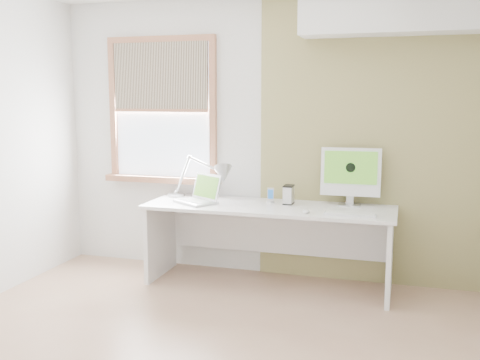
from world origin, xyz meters
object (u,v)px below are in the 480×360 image
at_px(external_drive, 289,195).
at_px(laptop, 200,195).
at_px(desk, 270,226).
at_px(desk_lamp, 214,177).
at_px(imac, 351,173).

bearing_deg(external_drive, laptop, -169.13).
distance_m(desk, desk_lamp, 0.71).
xyz_separation_m(desk, laptop, (-0.64, -0.08, 0.26)).
xyz_separation_m(external_drive, imac, (0.53, 0.11, 0.20)).
xyz_separation_m(desk, external_drive, (0.15, 0.07, 0.28)).
height_order(desk_lamp, external_drive, desk_lamp).
relative_size(laptop, external_drive, 2.75).
bearing_deg(desk_lamp, imac, 2.37).
bearing_deg(desk_lamp, laptop, -106.95).
bearing_deg(laptop, imac, 11.01).
relative_size(desk_lamp, imac, 1.36).
distance_m(desk, external_drive, 0.33).
relative_size(desk, laptop, 4.72).
bearing_deg(imac, external_drive, -168.79).
xyz_separation_m(laptop, external_drive, (0.79, 0.15, 0.02)).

